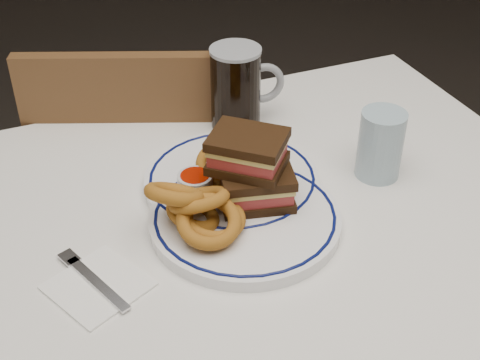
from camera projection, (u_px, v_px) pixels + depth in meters
name	position (u px, v px, depth m)	size (l,w,h in m)	color
dining_table	(198.00, 287.00, 1.07)	(1.27, 0.87, 0.75)	white
chair_far	(146.00, 195.00, 1.54)	(0.53, 0.53, 0.88)	#4E3719
main_plate	(245.00, 218.00, 1.02)	(0.29, 0.29, 0.02)	white
reuben_sandwich	(252.00, 169.00, 1.02)	(0.14, 0.14, 0.11)	black
onion_rings_main	(198.00, 209.00, 0.97)	(0.15, 0.15, 0.11)	brown
ketchup_ramekin	(195.00, 183.00, 1.05)	(0.06, 0.06, 0.03)	silver
beer_mug	(237.00, 87.00, 1.22)	(0.14, 0.09, 0.16)	black
water_glass	(380.00, 145.00, 1.10)	(0.08, 0.08, 0.12)	#94B0BF
far_plate	(232.00, 180.00, 1.10)	(0.29, 0.29, 0.02)	white
onion_rings_far	(231.00, 168.00, 1.08)	(0.11, 0.12, 0.07)	brown
napkin_fork	(97.00, 284.00, 0.92)	(0.16, 0.16, 0.01)	white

